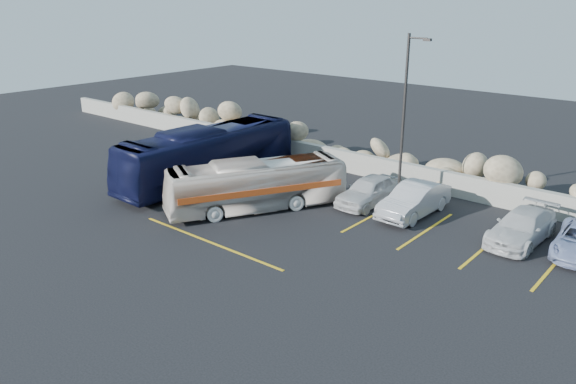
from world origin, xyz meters
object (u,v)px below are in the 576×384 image
Objects in this scene: vintage_bus at (257,185)px; car_c at (522,227)px; tour_coach at (208,155)px; car_a at (369,190)px; lamppost at (405,115)px; car_b at (414,200)px.

vintage_bus is 11.68m from car_c.
tour_coach reaches higher than vintage_bus.
vintage_bus is at bearing -131.62° from car_a.
tour_coach is at bearing -157.85° from lamppost.
vintage_bus is 1.94× the size of car_b.
car_a is (8.54, 2.58, -0.82)m from tour_coach.
car_b is (2.36, 0.09, 0.04)m from car_a.
car_a is 7.17m from car_c.
tour_coach is (-4.83, 1.39, 0.32)m from vintage_bus.
car_a is at bearing 75.94° from vintage_bus.
car_b is (1.40, -1.19, -3.57)m from lamppost.
car_c is at bearing 4.04° from car_b.
lamppost is 1.81× the size of car_b.
car_a is 0.92× the size of car_b.
tour_coach reaches higher than car_b.
lamppost is 3.94m from car_a.
car_a is 0.93× the size of car_c.
lamppost is 1.97× the size of car_a.
lamppost is at bearing 23.29° from tour_coach.
car_b is (10.89, 2.67, -0.79)m from tour_coach.
car_a is (3.71, 3.96, -0.50)m from vintage_bus.
tour_coach is at bearing -164.45° from car_b.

